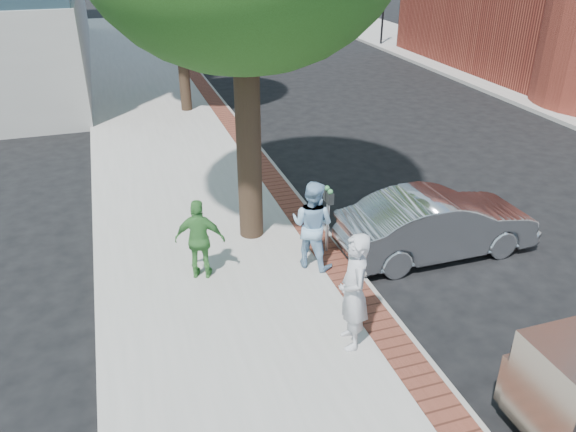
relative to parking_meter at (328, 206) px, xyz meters
name	(u,v)px	position (x,y,z in m)	size (l,w,h in m)	color
ground	(305,279)	(-0.72, -0.68, -1.21)	(120.00, 120.00, 0.00)	black
sidewalk	(175,150)	(-2.22, 7.32, -1.13)	(5.00, 60.00, 0.15)	#9E9991
brick_strip	(243,140)	(-0.02, 7.32, -1.05)	(0.60, 60.00, 0.01)	brown
curb	(254,141)	(0.33, 7.32, -1.13)	(0.10, 60.00, 0.15)	gray
signal_near	(181,14)	(0.18, 21.32, 1.05)	(0.70, 0.15, 3.80)	black
signal_far	(384,6)	(11.78, 21.32, 1.05)	(0.70, 0.15, 3.80)	black
parking_meter	(328,206)	(0.00, 0.00, 0.00)	(0.12, 0.32, 1.47)	gray
person_gray	(353,292)	(-0.71, -2.88, -0.04)	(0.74, 0.48, 2.02)	silver
person_officer	(312,225)	(-0.49, -0.40, -0.14)	(0.89, 0.69, 1.83)	#90BBDE
person_green	(200,240)	(-2.67, -0.15, -0.24)	(0.96, 0.40, 1.64)	#458D40
sedan_silver	(438,224)	(2.29, -0.53, -0.51)	(1.47, 4.21, 1.39)	#AEAFB5
bg_car	(227,48)	(2.24, 19.99, -0.51)	(1.63, 4.06, 1.38)	black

